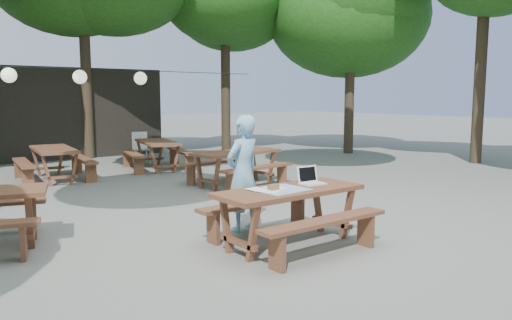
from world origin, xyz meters
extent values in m
plane|color=#62625D|center=(0.00, 0.00, 0.00)|extent=(80.00, 80.00, 0.00)
cube|color=black|center=(0.50, 10.50, 1.40)|extent=(6.00, 3.00, 2.80)
cube|color=brown|center=(-0.16, -1.73, 0.72)|extent=(2.00, 0.80, 0.06)
cube|color=brown|center=(-0.16, -2.38, 0.45)|extent=(1.90, 0.28, 0.05)
cube|color=brown|center=(-0.16, -1.08, 0.45)|extent=(1.90, 0.28, 0.05)
cube|color=brown|center=(-0.16, -1.73, 0.34)|extent=(1.70, 0.70, 0.69)
cube|color=brown|center=(1.87, 2.29, 0.72)|extent=(2.08, 1.03, 0.06)
cube|color=brown|center=(1.95, 1.65, 0.45)|extent=(1.92, 0.50, 0.05)
cube|color=brown|center=(1.80, 2.94, 0.45)|extent=(1.92, 0.50, 0.05)
cube|color=brown|center=(1.87, 2.29, 0.34)|extent=(1.77, 0.89, 0.69)
cube|color=brown|center=(-1.09, 5.37, 0.72)|extent=(1.03, 2.08, 0.06)
cube|color=brown|center=(-0.44, 5.30, 0.45)|extent=(0.50, 1.92, 0.05)
cube|color=brown|center=(-1.73, 5.45, 0.45)|extent=(0.50, 1.92, 0.05)
cube|color=brown|center=(-1.09, 5.37, 0.34)|extent=(0.90, 1.77, 0.69)
cube|color=brown|center=(1.60, 5.52, 0.72)|extent=(1.24, 2.13, 0.06)
cube|color=brown|center=(2.24, 5.37, 0.45)|extent=(0.71, 1.91, 0.05)
cube|color=brown|center=(0.97, 5.67, 0.45)|extent=(0.71, 1.91, 0.05)
cube|color=brown|center=(1.60, 5.52, 0.34)|extent=(1.07, 1.82, 0.69)
imported|color=#78B5DB|center=(-0.20, -0.77, 0.83)|extent=(0.68, 0.51, 1.67)
cube|color=white|center=(1.77, 6.85, 0.40)|extent=(0.51, 0.51, 0.04)
cube|color=white|center=(1.80, 7.04, 0.66)|extent=(0.44, 0.12, 0.48)
cube|color=white|center=(1.77, 6.85, 0.19)|extent=(0.49, 0.49, 0.38)
cube|color=white|center=(0.29, -1.68, 0.76)|extent=(0.34, 0.25, 0.02)
cube|color=white|center=(0.30, -1.57, 0.88)|extent=(0.33, 0.08, 0.23)
cube|color=black|center=(0.30, -1.58, 0.88)|extent=(0.28, 0.06, 0.19)
cube|color=#3468B2|center=(-0.32, -1.73, 0.75)|extent=(0.69, 0.59, 0.01)
cube|color=white|center=(-0.52, -1.72, 0.76)|extent=(0.32, 0.36, 0.00)
cube|color=white|center=(-0.32, -1.62, 0.76)|extent=(0.23, 0.31, 0.00)
cube|color=white|center=(-0.56, -1.58, 0.76)|extent=(0.24, 0.32, 0.00)
cube|color=brown|center=(-0.42, -1.71, 0.80)|extent=(0.14, 0.11, 0.06)
cylinder|color=black|center=(0.50, 6.00, 2.60)|extent=(9.00, 0.02, 0.02)
sphere|color=white|center=(-1.80, 6.00, 2.40)|extent=(0.34, 0.34, 0.34)
sphere|color=white|center=(-0.20, 6.00, 2.40)|extent=(0.34, 0.34, 0.34)
sphere|color=white|center=(1.40, 6.00, 2.40)|extent=(0.34, 0.34, 0.34)
cylinder|color=#2D2319|center=(1.00, 9.00, 2.54)|extent=(0.32, 0.32, 5.08)
cylinder|color=#2D2319|center=(5.50, 8.00, 2.50)|extent=(0.32, 0.32, 4.99)
cylinder|color=#2D2319|center=(8.50, 5.00, 2.33)|extent=(0.32, 0.32, 4.65)
ellipsoid|color=#234E14|center=(8.50, 5.00, 4.95)|extent=(5.24, 5.24, 3.93)
cylinder|color=#2D2319|center=(9.50, 1.00, 2.61)|extent=(0.32, 0.32, 5.23)
camera|label=1|loc=(-4.38, -6.46, 1.94)|focal=35.00mm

